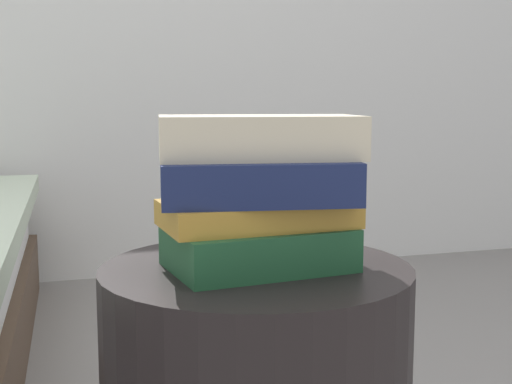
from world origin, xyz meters
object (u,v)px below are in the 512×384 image
Objects in this scene: book_navy at (255,180)px; book_cream at (259,137)px; book_ochre at (260,214)px; book_forest at (261,247)px.

book_cream is at bearing 53.60° from book_navy.
book_cream reaches higher than book_navy.
book_cream reaches higher than book_ochre.
book_navy is 0.06m from book_cream.
book_cream is (0.01, 0.01, 0.06)m from book_navy.
book_navy is at bearing 125.22° from book_forest.
book_ochre is 0.99× the size of book_navy.
book_forest is at bearing -89.79° from book_cream.
book_forest is 0.10m from book_navy.
book_ochre is at bearing 92.88° from book_forest.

